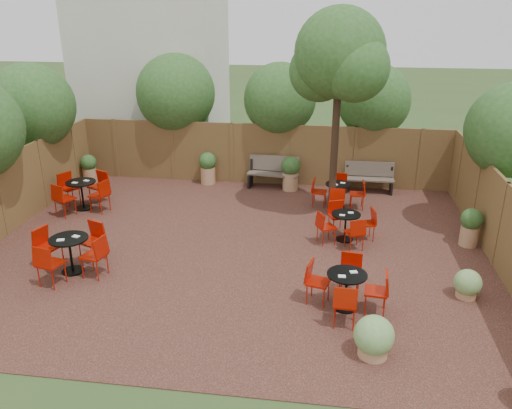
# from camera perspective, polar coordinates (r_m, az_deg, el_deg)

# --- Properties ---
(ground) EXTENTS (80.00, 80.00, 0.00)m
(ground) POSITION_cam_1_polar(r_m,az_deg,el_deg) (12.65, -2.29, -4.94)
(ground) COLOR #354F23
(ground) RESTS_ON ground
(courtyard_paving) EXTENTS (12.00, 10.00, 0.02)m
(courtyard_paving) POSITION_cam_1_polar(r_m,az_deg,el_deg) (12.65, -2.29, -4.90)
(courtyard_paving) COLOR #341915
(courtyard_paving) RESTS_ON ground
(fence_back) EXTENTS (12.00, 0.08, 2.00)m
(fence_back) POSITION_cam_1_polar(r_m,az_deg,el_deg) (16.92, 0.66, 5.56)
(fence_back) COLOR #4F351D
(fence_back) RESTS_ON ground
(fence_left) EXTENTS (0.08, 10.00, 2.00)m
(fence_left) POSITION_cam_1_polar(r_m,az_deg,el_deg) (14.52, -26.36, 0.58)
(fence_left) COLOR #4F351D
(fence_left) RESTS_ON ground
(fence_right) EXTENTS (0.08, 10.00, 2.00)m
(fence_right) POSITION_cam_1_polar(r_m,az_deg,el_deg) (12.68, 25.40, -2.09)
(fence_right) COLOR #4F351D
(fence_right) RESTS_ON ground
(neighbour_building) EXTENTS (5.00, 4.00, 8.00)m
(neighbour_building) POSITION_cam_1_polar(r_m,az_deg,el_deg) (20.32, -11.38, 16.42)
(neighbour_building) COLOR beige
(neighbour_building) RESTS_ON ground
(overhang_foliage) EXTENTS (15.64, 10.64, 2.63)m
(overhang_foliage) POSITION_cam_1_polar(r_m,az_deg,el_deg) (14.94, -8.52, 10.06)
(overhang_foliage) COLOR #26501A
(overhang_foliage) RESTS_ON ground
(courtyard_tree) EXTENTS (2.56, 2.46, 5.56)m
(courtyard_tree) POSITION_cam_1_polar(r_m,az_deg,el_deg) (13.81, 9.15, 15.41)
(courtyard_tree) COLOR black
(courtyard_tree) RESTS_ON courtyard_paving
(park_bench_left) EXTENTS (1.68, 0.71, 1.01)m
(park_bench_left) POSITION_cam_1_polar(r_m,az_deg,el_deg) (16.66, 1.95, 3.64)
(park_bench_left) COLOR brown
(park_bench_left) RESTS_ON courtyard_paving
(park_bench_right) EXTENTS (1.52, 0.50, 0.94)m
(park_bench_right) POSITION_cam_1_polar(r_m,az_deg,el_deg) (16.64, 12.37, 2.99)
(park_bench_right) COLOR brown
(park_bench_right) RESTS_ON courtyard_paving
(bistro_tables) EXTENTS (9.08, 6.94, 0.95)m
(bistro_tables) POSITION_cam_1_polar(r_m,az_deg,el_deg) (12.85, -4.97, -2.24)
(bistro_tables) COLOR black
(bistro_tables) RESTS_ON courtyard_paving
(planters) EXTENTS (11.82, 4.26, 1.09)m
(planters) POSITION_cam_1_polar(r_m,az_deg,el_deg) (15.88, -0.45, 2.89)
(planters) COLOR #AB7D55
(planters) RESTS_ON courtyard_paving
(low_shrubs) EXTENTS (2.85, 3.61, 0.74)m
(low_shrubs) POSITION_cam_1_polar(r_m,az_deg,el_deg) (9.61, 19.30, -13.19)
(low_shrubs) COLOR #AB7D55
(low_shrubs) RESTS_ON courtyard_paving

